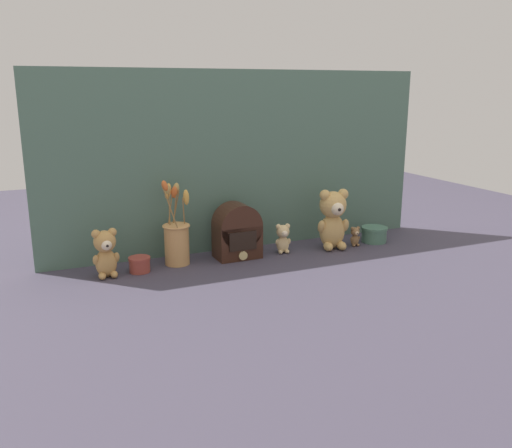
{
  "coord_description": "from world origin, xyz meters",
  "views": [
    {
      "loc": [
        -0.84,
        -1.9,
        0.67
      ],
      "look_at": [
        0.0,
        0.02,
        0.14
      ],
      "focal_mm": 38.0,
      "sensor_mm": 36.0,
      "label": 1
    }
  ],
  "objects_px": {
    "teddy_bear_large": "(333,218)",
    "teddy_bear_small": "(283,238)",
    "flower_vase": "(177,238)",
    "decorative_tin_short": "(140,264)",
    "vintage_radio": "(237,232)",
    "decorative_tin_tall": "(374,234)",
    "teddy_bear_tiny": "(355,236)",
    "teddy_bear_medium": "(106,252)"
  },
  "relations": [
    {
      "from": "flower_vase",
      "to": "decorative_tin_tall",
      "type": "relative_size",
      "value": 2.99
    },
    {
      "from": "decorative_tin_short",
      "to": "flower_vase",
      "type": "bearing_deg",
      "value": 13.33
    },
    {
      "from": "teddy_bear_small",
      "to": "decorative_tin_tall",
      "type": "xyz_separation_m",
      "value": [
        0.44,
        -0.02,
        -0.03
      ]
    },
    {
      "from": "teddy_bear_tiny",
      "to": "vintage_radio",
      "type": "xyz_separation_m",
      "value": [
        -0.53,
        0.05,
        0.06
      ]
    },
    {
      "from": "flower_vase",
      "to": "decorative_tin_short",
      "type": "distance_m",
      "value": 0.17
    },
    {
      "from": "flower_vase",
      "to": "decorative_tin_short",
      "type": "relative_size",
      "value": 4.24
    },
    {
      "from": "teddy_bear_small",
      "to": "flower_vase",
      "type": "bearing_deg",
      "value": 175.6
    },
    {
      "from": "teddy_bear_medium",
      "to": "teddy_bear_small",
      "type": "xyz_separation_m",
      "value": [
        0.71,
        0.01,
        -0.03
      ]
    },
    {
      "from": "teddy_bear_medium",
      "to": "teddy_bear_small",
      "type": "height_order",
      "value": "teddy_bear_medium"
    },
    {
      "from": "teddy_bear_large",
      "to": "vintage_radio",
      "type": "bearing_deg",
      "value": 173.56
    },
    {
      "from": "decorative_tin_tall",
      "to": "decorative_tin_short",
      "type": "relative_size",
      "value": 1.42
    },
    {
      "from": "teddy_bear_medium",
      "to": "teddy_bear_large",
      "type": "bearing_deg",
      "value": -1.19
    },
    {
      "from": "teddy_bear_tiny",
      "to": "teddy_bear_medium",
      "type": "bearing_deg",
      "value": 178.65
    },
    {
      "from": "teddy_bear_tiny",
      "to": "vintage_radio",
      "type": "bearing_deg",
      "value": 174.32
    },
    {
      "from": "teddy_bear_small",
      "to": "decorative_tin_short",
      "type": "bearing_deg",
      "value": -179.75
    },
    {
      "from": "teddy_bear_medium",
      "to": "decorative_tin_short",
      "type": "height_order",
      "value": "teddy_bear_medium"
    },
    {
      "from": "teddy_bear_large",
      "to": "decorative_tin_tall",
      "type": "bearing_deg",
      "value": 3.69
    },
    {
      "from": "decorative_tin_tall",
      "to": "teddy_bear_medium",
      "type": "bearing_deg",
      "value": 179.75
    },
    {
      "from": "teddy_bear_medium",
      "to": "teddy_bear_tiny",
      "type": "relative_size",
      "value": 2.09
    },
    {
      "from": "teddy_bear_large",
      "to": "teddy_bear_medium",
      "type": "xyz_separation_m",
      "value": [
        -0.93,
        0.02,
        -0.04
      ]
    },
    {
      "from": "teddy_bear_large",
      "to": "teddy_bear_tiny",
      "type": "distance_m",
      "value": 0.14
    },
    {
      "from": "teddy_bear_large",
      "to": "teddy_bear_small",
      "type": "distance_m",
      "value": 0.23
    },
    {
      "from": "teddy_bear_tiny",
      "to": "decorative_tin_tall",
      "type": "distance_m",
      "value": 0.12
    },
    {
      "from": "flower_vase",
      "to": "decorative_tin_short",
      "type": "bearing_deg",
      "value": -166.67
    },
    {
      "from": "teddy_bear_medium",
      "to": "vintage_radio",
      "type": "relative_size",
      "value": 0.81
    },
    {
      "from": "teddy_bear_large",
      "to": "flower_vase",
      "type": "bearing_deg",
      "value": 174.53
    },
    {
      "from": "flower_vase",
      "to": "vintage_radio",
      "type": "xyz_separation_m",
      "value": [
        0.24,
        -0.02,
        0.0
      ]
    },
    {
      "from": "teddy_bear_large",
      "to": "teddy_bear_tiny",
      "type": "xyz_separation_m",
      "value": [
        0.11,
        -0.01,
        -0.09
      ]
    },
    {
      "from": "decorative_tin_tall",
      "to": "decorative_tin_short",
      "type": "distance_m",
      "value": 1.04
    },
    {
      "from": "vintage_radio",
      "to": "teddy_bear_large",
      "type": "bearing_deg",
      "value": -6.44
    },
    {
      "from": "teddy_bear_small",
      "to": "vintage_radio",
      "type": "bearing_deg",
      "value": 174.87
    },
    {
      "from": "vintage_radio",
      "to": "decorative_tin_short",
      "type": "relative_size",
      "value": 2.75
    },
    {
      "from": "teddy_bear_large",
      "to": "vintage_radio",
      "type": "height_order",
      "value": "teddy_bear_large"
    },
    {
      "from": "teddy_bear_tiny",
      "to": "decorative_tin_short",
      "type": "bearing_deg",
      "value": 178.0
    },
    {
      "from": "teddy_bear_small",
      "to": "decorative_tin_short",
      "type": "distance_m",
      "value": 0.59
    },
    {
      "from": "decorative_tin_short",
      "to": "teddy_bear_medium",
      "type": "bearing_deg",
      "value": -176.39
    },
    {
      "from": "teddy_bear_small",
      "to": "teddy_bear_tiny",
      "type": "relative_size",
      "value": 1.44
    },
    {
      "from": "teddy_bear_large",
      "to": "teddy_bear_small",
      "type": "bearing_deg",
      "value": 172.39
    },
    {
      "from": "teddy_bear_large",
      "to": "teddy_bear_medium",
      "type": "distance_m",
      "value": 0.93
    },
    {
      "from": "decorative_tin_short",
      "to": "teddy_bear_small",
      "type": "bearing_deg",
      "value": 0.25
    },
    {
      "from": "teddy_bear_large",
      "to": "flower_vase",
      "type": "xyz_separation_m",
      "value": [
        -0.66,
        0.06,
        -0.03
      ]
    },
    {
      "from": "flower_vase",
      "to": "decorative_tin_tall",
      "type": "height_order",
      "value": "flower_vase"
    }
  ]
}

